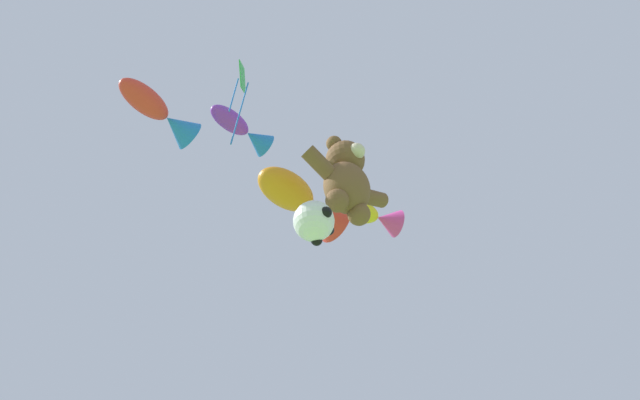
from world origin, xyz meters
TOP-DOWN VIEW (x-y plane):
  - teddy_bear_kite at (0.14, 3.10)m, footprint 2.20×0.97m
  - soccer_ball_kite at (-0.68, 3.12)m, footprint 0.79×0.79m
  - fish_kite_goldfin at (2.33, 4.44)m, footprint 1.74×1.10m
  - fish_kite_tangerine at (0.55, 5.04)m, footprint 2.47×1.21m
  - fish_kite_violet at (-1.59, 4.72)m, footprint 1.64×0.67m
  - fish_kite_crimson at (-3.35, 5.17)m, footprint 1.95×0.98m
  - diamond_kite at (-2.28, 3.77)m, footprint 0.61×0.66m

SIDE VIEW (x-z plane):
  - soccer_ball_kite at x=-0.68m, z-range 7.27..8.00m
  - teddy_bear_kite at x=0.14m, z-range 8.30..10.54m
  - fish_kite_tangerine at x=0.55m, z-range 10.07..11.24m
  - fish_kite_goldfin at x=2.33m, z-range 10.47..11.22m
  - fish_kite_crimson at x=-3.35m, z-range 10.54..11.28m
  - fish_kite_violet at x=-1.59m, z-range 11.11..11.73m
  - diamond_kite at x=-2.28m, z-range 10.03..12.90m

